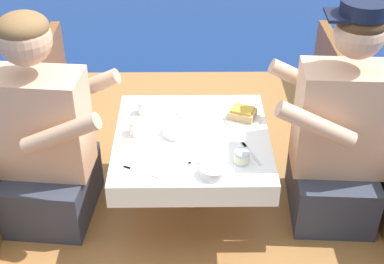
% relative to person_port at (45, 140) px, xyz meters
% --- Properties ---
extents(ground_plane, '(60.00, 60.00, 0.00)m').
position_rel_person_port_xyz_m(ground_plane, '(0.65, -0.01, -0.73)').
color(ground_plane, navy).
extents(boat_deck, '(1.83, 2.84, 0.32)m').
position_rel_person_port_xyz_m(boat_deck, '(0.65, -0.01, -0.57)').
color(boat_deck, '#9E6B38').
rests_on(boat_deck, ground_plane).
extents(gunwale_port, '(0.06, 2.84, 0.38)m').
position_rel_person_port_xyz_m(gunwale_port, '(-0.24, -0.01, -0.22)').
color(gunwale_port, brown).
rests_on(gunwale_port, boat_deck).
extents(gunwale_starboard, '(0.06, 2.84, 0.38)m').
position_rel_person_port_xyz_m(gunwale_starboard, '(1.53, -0.01, -0.22)').
color(gunwale_starboard, brown).
rests_on(gunwale_starboard, boat_deck).
extents(cockpit_table, '(0.69, 0.71, 0.40)m').
position_rel_person_port_xyz_m(cockpit_table, '(0.65, 0.04, -0.05)').
color(cockpit_table, '#B2B2B7').
rests_on(cockpit_table, boat_deck).
extents(person_port, '(0.55, 0.48, 1.00)m').
position_rel_person_port_xyz_m(person_port, '(0.00, 0.00, 0.00)').
color(person_port, '#333847').
rests_on(person_port, boat_deck).
extents(person_starboard, '(0.54, 0.46, 1.04)m').
position_rel_person_port_xyz_m(person_starboard, '(1.29, 0.00, 0.01)').
color(person_starboard, '#333847').
rests_on(person_starboard, boat_deck).
extents(plate_sandwich, '(0.18, 0.18, 0.01)m').
position_rel_person_port_xyz_m(plate_sandwich, '(0.88, 0.18, -0.01)').
color(plate_sandwich, silver).
rests_on(plate_sandwich, cockpit_table).
extents(plate_bread, '(0.20, 0.20, 0.01)m').
position_rel_person_port_xyz_m(plate_bread, '(0.68, 0.25, -0.01)').
color(plate_bread, silver).
rests_on(plate_bread, cockpit_table).
extents(sandwich, '(0.14, 0.13, 0.05)m').
position_rel_person_port_xyz_m(sandwich, '(0.88, 0.18, 0.02)').
color(sandwich, tan).
rests_on(sandwich, plate_sandwich).
extents(bowl_port_near, '(0.13, 0.13, 0.04)m').
position_rel_person_port_xyz_m(bowl_port_near, '(0.58, 0.06, 0.01)').
color(bowl_port_near, silver).
rests_on(bowl_port_near, cockpit_table).
extents(bowl_starboard_near, '(0.12, 0.12, 0.04)m').
position_rel_person_port_xyz_m(bowl_starboard_near, '(0.73, -0.23, 0.01)').
color(bowl_starboard_near, silver).
rests_on(bowl_starboard_near, cockpit_table).
extents(coffee_cup_port, '(0.10, 0.07, 0.07)m').
position_rel_person_port_xyz_m(coffee_cup_port, '(0.42, 0.23, 0.02)').
color(coffee_cup_port, silver).
rests_on(coffee_cup_port, cockpit_table).
extents(coffee_cup_starboard, '(0.10, 0.07, 0.07)m').
position_rel_person_port_xyz_m(coffee_cup_starboard, '(0.40, 0.07, 0.02)').
color(coffee_cup_starboard, silver).
rests_on(coffee_cup_starboard, cockpit_table).
extents(tin_can, '(0.07, 0.07, 0.05)m').
position_rel_person_port_xyz_m(tin_can, '(0.85, -0.15, 0.02)').
color(tin_can, silver).
rests_on(tin_can, cockpit_table).
extents(utensil_fork_port, '(0.16, 0.09, 0.00)m').
position_rel_person_port_xyz_m(utensil_fork_port, '(0.42, -0.21, -0.01)').
color(utensil_fork_port, silver).
rests_on(utensil_fork_port, cockpit_table).
extents(utensil_knife_port, '(0.01, 0.17, 0.00)m').
position_rel_person_port_xyz_m(utensil_knife_port, '(0.63, -0.08, -0.01)').
color(utensil_knife_port, silver).
rests_on(utensil_knife_port, cockpit_table).
extents(utensil_fork_starboard, '(0.08, 0.17, 0.00)m').
position_rel_person_port_xyz_m(utensil_fork_starboard, '(0.89, -0.08, -0.01)').
color(utensil_fork_starboard, silver).
rests_on(utensil_fork_starboard, cockpit_table).
extents(utensil_spoon_port, '(0.17, 0.05, 0.01)m').
position_rel_person_port_xyz_m(utensil_spoon_port, '(0.63, -0.16, -0.01)').
color(utensil_spoon_port, silver).
rests_on(utensil_spoon_port, cockpit_table).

